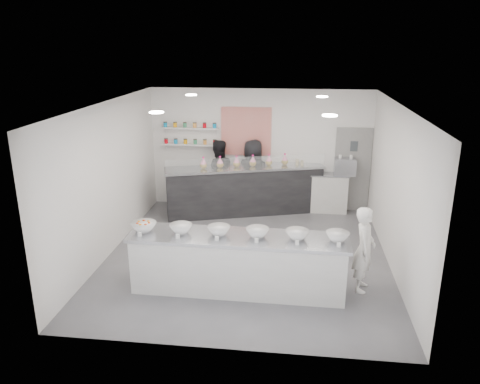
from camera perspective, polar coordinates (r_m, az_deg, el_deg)
name	(u,v)px	position (r m, az deg, el deg)	size (l,w,h in m)	color
floor	(247,256)	(9.44, 0.86, -7.75)	(6.00, 6.00, 0.00)	#515156
ceiling	(248,105)	(8.58, 0.95, 10.61)	(6.00, 6.00, 0.00)	white
back_wall	(260,149)	(11.78, 2.44, 5.22)	(5.50, 5.50, 0.00)	white
left_wall	(109,179)	(9.57, -15.71, 1.53)	(6.00, 6.00, 0.00)	white
right_wall	(396,189)	(9.04, 18.50, 0.32)	(6.00, 6.00, 0.00)	white
back_door	(352,170)	(11.91, 13.51, 2.64)	(0.88, 0.04, 2.10)	gray
pattern_panel	(246,131)	(11.70, 0.74, 7.39)	(1.25, 0.03, 1.20)	red
jar_shelf_lower	(191,144)	(11.93, -6.04, 5.78)	(1.45, 0.22, 0.04)	silver
jar_shelf_upper	(190,128)	(11.84, -6.11, 7.77)	(1.45, 0.22, 0.04)	silver
preserve_jars	(190,134)	(11.85, -6.11, 7.08)	(1.45, 0.10, 0.56)	#CC000F
downlight_0	(156,112)	(7.88, -10.15, 9.54)	(0.24, 0.24, 0.02)	white
downlight_1	(330,115)	(7.56, 10.88, 9.15)	(0.24, 0.24, 0.02)	white
downlight_2	(191,95)	(10.38, -5.97, 11.69)	(0.24, 0.24, 0.02)	white
downlight_3	(322,97)	(10.14, 9.98, 11.38)	(0.24, 0.24, 0.02)	white
prep_counter	(238,263)	(8.02, -0.23, -8.67)	(3.67, 0.83, 1.00)	beige
back_bar	(245,190)	(11.49, 0.57, 0.23)	(3.85, 0.71, 1.19)	black
sneeze_guard	(247,164)	(10.96, 0.91, 3.48)	(3.80, 0.02, 0.33)	white
espresso_ledge	(321,193)	(11.82, 9.80, -0.07)	(1.31, 0.42, 0.98)	beige
espresso_machine	(345,167)	(11.68, 12.68, 3.02)	(0.51, 0.35, 0.39)	#93969E
cup_stacks	(299,167)	(11.63, 7.26, 3.02)	(0.24, 0.24, 0.30)	tan
prep_bowls	(238,232)	(7.78, -0.24, -4.87)	(3.63, 0.48, 0.15)	white
label_cards	(234,247)	(7.33, -0.69, -6.72)	(3.31, 0.04, 0.07)	white
cookie_bags	(245,161)	(11.28, 0.58, 3.80)	(2.17, 0.17, 0.29)	pink
woman_prep	(364,249)	(8.21, 14.90, -6.76)	(0.55, 0.36, 1.50)	white
staff_left	(218,175)	(11.73, -2.70, 2.08)	(0.86, 0.67, 1.78)	black
staff_right	(253,175)	(11.62, 1.58, 2.03)	(0.89, 0.58, 1.81)	black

